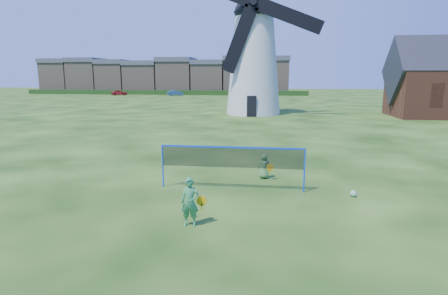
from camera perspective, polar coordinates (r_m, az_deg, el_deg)
ground at (r=12.78m, az=-1.19°, el=-7.02°), size 220.00×220.00×0.00m
windmill at (r=39.24m, az=4.64°, el=13.81°), size 13.40×5.63×17.57m
badminton_net at (r=12.87m, az=1.22°, el=-1.63°), size 5.05×0.05×1.55m
player_girl at (r=9.93m, az=-5.26°, el=-8.40°), size 0.66×0.35×1.32m
player_boy at (r=14.51m, az=6.26°, el=-2.88°), size 0.61×0.40×0.98m
play_ball at (r=13.07m, az=19.35°, el=-6.74°), size 0.22×0.22×0.22m
terraced_houses at (r=87.71m, az=-9.27°, el=10.84°), size 57.30×8.40×8.28m
hedge at (r=81.66m, az=-9.52°, el=8.39°), size 62.00×0.80×1.00m
car_left at (r=81.26m, az=-15.86°, el=8.16°), size 3.54×2.40×1.12m
car_right at (r=77.65m, az=-7.53°, el=8.36°), size 3.52×2.39×1.10m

